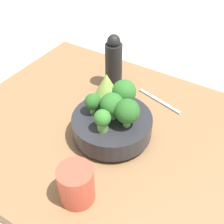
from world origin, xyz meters
The scene contains 12 objects.
ground_plane centered at (0.00, 0.00, 0.00)m, with size 6.00×6.00×0.00m, color silver.
table centered at (0.00, 0.00, 0.02)m, with size 0.88×0.71×0.04m.
bowl centered at (-0.02, 0.01, 0.08)m, with size 0.22×0.22×0.07m.
broccoli_floret_left centered at (-0.07, 0.02, 0.16)m, with size 0.07×0.07×0.08m.
broccoli_floret_back centered at (-0.03, 0.06, 0.14)m, with size 0.04×0.04×0.06m.
broccoli_floret_front centered at (-0.03, -0.04, 0.16)m, with size 0.07×0.07×0.09m.
broccoli_floret_right centered at (0.03, 0.02, 0.15)m, with size 0.05×0.05×0.06m.
romanesco_piece_near centered at (0.02, -0.03, 0.18)m, with size 0.07×0.07×0.10m.
broccoli_floret_center centered at (-0.02, 0.01, 0.15)m, with size 0.06×0.06×0.08m.
cup centered at (-0.06, 0.23, 0.09)m, with size 0.08×0.08×0.10m.
pepper_mill centered at (0.10, -0.20, 0.13)m, with size 0.06×0.06×0.19m.
fork centered at (-0.07, -0.20, 0.04)m, with size 0.16×0.05×0.01m.
Camera 1 is at (-0.35, 0.54, 0.67)m, focal length 50.00 mm.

